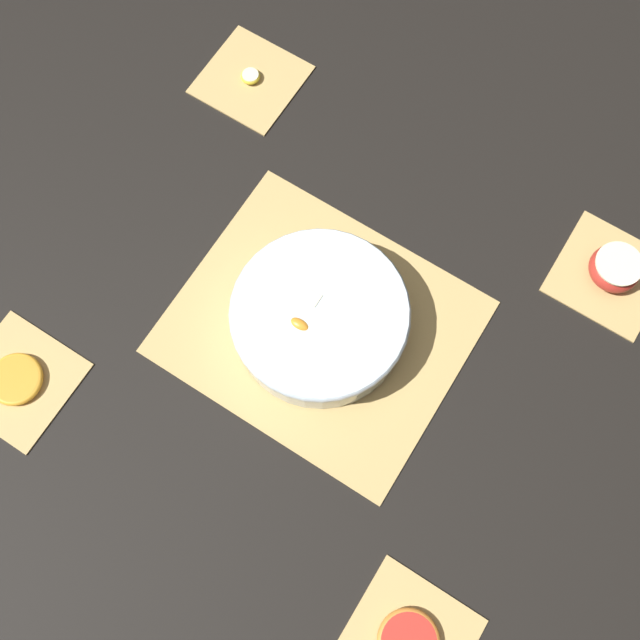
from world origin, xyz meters
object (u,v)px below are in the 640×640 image
orange_slice_whole (16,379)px  banana_coin_single (250,76)px  fruit_salad_bowl (320,317)px  apple_half (615,268)px

orange_slice_whole → banana_coin_single: bearing=90.0°
fruit_salad_bowl → banana_coin_single: fruit_salad_bowl is taller
fruit_salad_bowl → orange_slice_whole: fruit_salad_bowl is taller
apple_half → banana_coin_single: 0.63m
fruit_salad_bowl → orange_slice_whole: size_ratio=3.26×
fruit_salad_bowl → apple_half: (0.32, 0.29, -0.02)m
fruit_salad_bowl → banana_coin_single: bearing=137.1°
fruit_salad_bowl → apple_half: 0.43m
banana_coin_single → apple_half: bearing=-0.0°
fruit_salad_bowl → banana_coin_single: (-0.32, 0.29, -0.03)m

